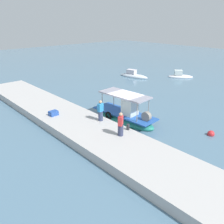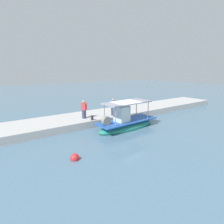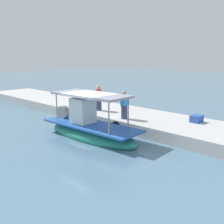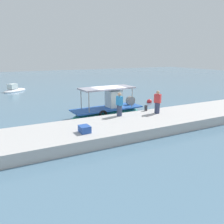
{
  "view_description": "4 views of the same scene",
  "coord_description": "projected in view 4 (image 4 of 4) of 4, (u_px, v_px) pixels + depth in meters",
  "views": [
    {
      "loc": [
        13.2,
        -13.75,
        8.46
      ],
      "look_at": [
        -0.35,
        -1.33,
        1.09
      ],
      "focal_mm": 37.36,
      "sensor_mm": 36.0,
      "label": 1
    },
    {
      "loc": [
        10.63,
        12.63,
        5.33
      ],
      "look_at": [
        0.21,
        -1.95,
        1.22
      ],
      "focal_mm": 29.88,
      "sensor_mm": 36.0,
      "label": 2
    },
    {
      "loc": [
        -10.89,
        9.34,
        4.51
      ],
      "look_at": [
        0.45,
        -2.34,
        1.01
      ],
      "focal_mm": 42.45,
      "sensor_mm": 36.0,
      "label": 3
    },
    {
      "loc": [
        -8.35,
        -16.86,
        5.11
      ],
      "look_at": [
        -0.91,
        -2.47,
        1.01
      ],
      "focal_mm": 36.54,
      "sensor_mm": 36.0,
      "label": 4
    }
  ],
  "objects": [
    {
      "name": "fisherman_near_bollard",
      "position": [
        157.0,
        103.0,
        17.51
      ],
      "size": [
        0.54,
        0.57,
        1.77
      ],
      "color": "#343A59",
      "rests_on": "dock_quay"
    },
    {
      "name": "fisherman_by_crate",
      "position": [
        119.0,
        105.0,
        16.74
      ],
      "size": [
        0.45,
        0.54,
        1.74
      ],
      "color": "#384161",
      "rests_on": "dock_quay"
    },
    {
      "name": "dock_quay",
      "position": [
        134.0,
        125.0,
        15.92
      ],
      "size": [
        36.0,
        4.31,
        0.68
      ],
      "primitive_type": "cube",
      "color": "#BCB8B5",
      "rests_on": "ground_plane"
    },
    {
      "name": "cargo_crate",
      "position": [
        85.0,
        129.0,
        13.3
      ],
      "size": [
        0.59,
        0.73,
        0.4
      ],
      "primitive_type": "cube",
      "rotation": [
        0.0,
        0.0,
        1.6
      ],
      "color": "#2951A9",
      "rests_on": "dock_quay"
    },
    {
      "name": "marker_buoy",
      "position": [
        149.0,
        102.0,
        24.84
      ],
      "size": [
        0.55,
        0.55,
        0.55
      ],
      "color": "red",
      "rests_on": "ground_plane"
    },
    {
      "name": "mooring_bollard",
      "position": [
        146.0,
        108.0,
        18.45
      ],
      "size": [
        0.24,
        0.24,
        0.45
      ],
      "primitive_type": "cylinder",
      "color": "#2D2D33",
      "rests_on": "dock_quay"
    },
    {
      "name": "moored_boat_near",
      "position": [
        15.0,
        90.0,
        32.42
      ],
      "size": [
        3.87,
        3.63,
        1.36
      ],
      "color": "silver",
      "rests_on": "ground_plane"
    },
    {
      "name": "ground_plane",
      "position": [
        108.0,
        116.0,
        19.49
      ],
      "size": [
        120.0,
        120.0,
        0.0
      ],
      "primitive_type": "plane",
      "color": "slate"
    },
    {
      "name": "main_fishing_boat",
      "position": [
        108.0,
        111.0,
        19.3
      ],
      "size": [
        6.4,
        2.38,
        2.82
      ],
      "color": "#268974",
      "rests_on": "ground_plane"
    }
  ]
}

